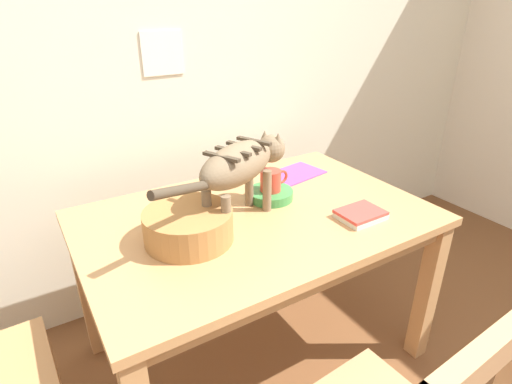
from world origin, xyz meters
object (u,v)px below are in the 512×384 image
Objects in this scene: magazine at (295,174)px; cat at (242,165)px; book_stack at (361,214)px; wicker_basket at (188,225)px; dining_table at (256,232)px; saucer_bowl at (270,194)px; coffee_mug at (271,180)px.

cat is at bearing -159.69° from magazine.
book_stack is 0.68m from wicker_basket.
cat reaches higher than wicker_basket.
book_stack reaches higher than dining_table.
dining_table is at bearing -144.84° from saucer_bowl.
coffee_mug is 0.31m from magazine.
dining_table is 0.34m from wicker_basket.
wicker_basket is at bearing 162.13° from book_stack.
coffee_mug is at bearing 89.60° from cat.
dining_table is 0.23m from coffee_mug.
book_stack is (0.21, -0.34, -0.00)m from saucer_bowl.
saucer_bowl is 0.62× the size of wicker_basket.
wicker_basket is (-0.69, -0.29, 0.06)m from magazine.
cat is at bearing 8.90° from wicker_basket.
dining_table is 6.98× the size of saucer_bowl.
coffee_mug reaches higher than dining_table.
coffee_mug is 0.40m from book_stack.
coffee_mug reaches higher than book_stack.
magazine is at bearing 32.88° from saucer_bowl.
wicker_basket is at bearing -163.67° from coffee_mug.
wicker_basket is (-0.64, 0.21, 0.04)m from book_stack.
book_stack is at bearing -58.27° from saucer_bowl.
cat is at bearing 179.03° from dining_table.
coffee_mug is (0.19, 0.09, -0.14)m from cat.
magazine is (0.25, 0.16, -0.08)m from coffee_mug.
dining_table is at bearing -145.55° from coffee_mug.
wicker_basket is at bearing -106.52° from cat.
saucer_bowl is at bearing -156.62° from magazine.
dining_table is 0.19m from saucer_bowl.
cat is at bearing -154.99° from coffee_mug.
coffee_mug is 0.46m from wicker_basket.
wicker_basket is (-0.31, -0.04, 0.15)m from dining_table.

